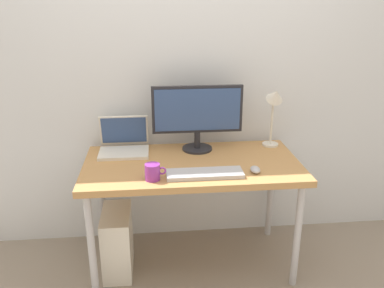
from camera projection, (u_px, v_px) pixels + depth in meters
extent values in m
plane|color=gray|center=(192.00, 262.00, 2.77)|extent=(6.00, 6.00, 0.00)
cube|color=silver|center=(186.00, 61.00, 2.70)|extent=(4.40, 0.04, 2.60)
cube|color=#B7844C|center=(192.00, 165.00, 2.52)|extent=(1.34, 0.69, 0.04)
cylinder|color=#B2B2B7|center=(92.00, 248.00, 2.32)|extent=(0.04, 0.04, 0.70)
cylinder|color=#B2B2B7|center=(297.00, 236.00, 2.44)|extent=(0.04, 0.04, 0.70)
cylinder|color=#B2B2B7|center=(102.00, 201.00, 2.86)|extent=(0.04, 0.04, 0.70)
cylinder|color=#B2B2B7|center=(270.00, 193.00, 2.97)|extent=(0.04, 0.04, 0.70)
cylinder|color=#232328|center=(197.00, 148.00, 2.72)|extent=(0.20, 0.20, 0.01)
cylinder|color=#232328|center=(197.00, 140.00, 2.70)|extent=(0.04, 0.04, 0.11)
cube|color=#232328|center=(197.00, 109.00, 2.63)|extent=(0.59, 0.03, 0.31)
cube|color=#334C7F|center=(198.00, 110.00, 2.61)|extent=(0.56, 0.01, 0.27)
cube|color=silver|center=(124.00, 153.00, 2.64)|extent=(0.32, 0.22, 0.02)
cube|color=silver|center=(124.00, 130.00, 2.72)|extent=(0.32, 0.05, 0.21)
cube|color=#334C7F|center=(124.00, 130.00, 2.71)|extent=(0.30, 0.04, 0.18)
cylinder|color=silver|center=(270.00, 144.00, 2.80)|extent=(0.11, 0.11, 0.01)
cylinder|color=silver|center=(272.00, 121.00, 2.74)|extent=(0.02, 0.02, 0.32)
cone|color=silver|center=(276.00, 95.00, 2.64)|extent=(0.11, 0.14, 0.13)
cube|color=#B2B2B7|center=(205.00, 174.00, 2.32)|extent=(0.44, 0.14, 0.02)
ellipsoid|color=#B2B2B7|center=(255.00, 170.00, 2.37)|extent=(0.06, 0.09, 0.03)
cylinder|color=purple|center=(152.00, 172.00, 2.26)|extent=(0.09, 0.09, 0.09)
torus|color=purple|center=(162.00, 171.00, 2.26)|extent=(0.05, 0.01, 0.05)
cube|color=silver|center=(118.00, 241.00, 2.63)|extent=(0.18, 0.36, 0.42)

